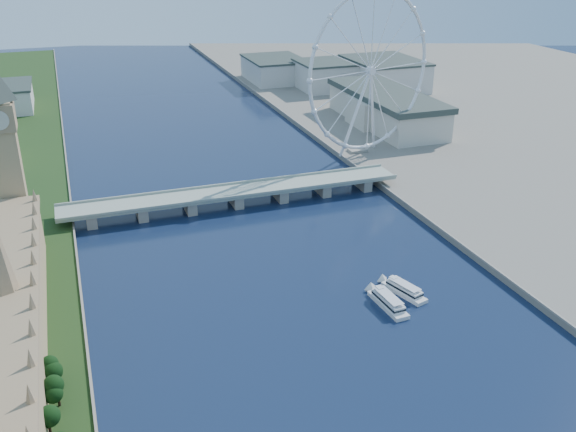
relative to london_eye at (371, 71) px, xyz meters
name	(u,v)px	position (x,y,z in m)	size (l,w,h in m)	color
parliament_range	(10,321)	(-247.98, -185.08, -49.04)	(24.00, 200.00, 70.00)	tan
big_ben	(2,133)	(-247.98, -77.08, -0.95)	(20.02, 20.02, 110.00)	tan
westminster_bridge	(235,195)	(-119.98, -55.08, -60.89)	(220.00, 22.00, 9.50)	gray
london_eye	(371,71)	(0.00, 0.00, 0.00)	(113.60, 39.12, 124.30)	silver
county_hall	(385,127)	(55.02, 74.92, -67.52)	(54.00, 144.00, 35.00)	beige
city_skyline	(205,89)	(-80.75, 205.00, -50.56)	(505.00, 280.00, 32.00)	beige
tour_boat_near	(388,307)	(-85.13, -199.32, -67.52)	(7.58, 29.68, 6.56)	silver
tour_boat_far	(404,294)	(-72.34, -191.59, -67.52)	(7.15, 28.06, 6.18)	silver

